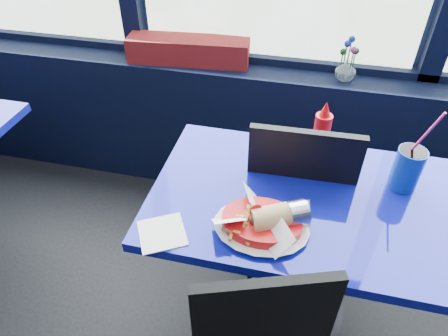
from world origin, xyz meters
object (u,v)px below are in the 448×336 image
Objects in this scene: food_basket at (264,221)px; flower_vase at (346,67)px; chair_near_back at (299,193)px; ketchup_bottle at (321,132)px; soda_cup at (407,168)px; near_table at (311,232)px; planter_box at (189,50)px.

flower_vase is at bearing 73.49° from food_basket.
ketchup_bottle reaches higher than chair_near_back.
soda_cup is (0.22, -0.70, -0.03)m from flower_vase.
ketchup_bottle is (-0.02, 0.26, 0.29)m from near_table.
soda_cup is (0.31, -0.12, -0.02)m from ketchup_bottle.
food_basket is (-0.17, -0.19, 0.22)m from near_table.
near_table is 4.88× the size of ketchup_bottle.
planter_box is 1.20m from food_basket.
soda_cup reaches higher than near_table.
soda_cup is (0.29, 0.14, 0.27)m from near_table.
soda_cup is at bearing -40.32° from planter_box.
chair_near_back is at bearing 105.98° from near_table.
soda_cup reaches higher than food_basket.
flower_vase is (0.08, 0.84, 0.30)m from near_table.
food_basket is 0.48m from ketchup_bottle.
food_basket is 0.57m from soda_cup.
chair_near_back is at bearing 165.72° from soda_cup.
chair_near_back reaches higher than planter_box.
soda_cup is (0.46, 0.33, 0.05)m from food_basket.
planter_box is at bearing 115.51° from food_basket.
near_table is at bearing -154.30° from soda_cup.
flower_vase is at bearing 80.91° from ketchup_bottle.
soda_cup is at bearing -20.96° from ketchup_bottle.
soda_cup is at bearing 32.10° from food_basket.
chair_near_back is 1.48× the size of planter_box.
planter_box is 0.95m from ketchup_bottle.
food_basket is (0.57, -1.05, -0.08)m from planter_box.
flower_vase is (0.82, -0.02, 0.00)m from planter_box.
food_basket is at bearing 74.07° from chair_near_back.
ketchup_bottle is (0.73, -0.61, -0.01)m from planter_box.
near_table is 4.10× the size of food_basket.
ketchup_bottle is (0.15, 0.45, 0.07)m from food_basket.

